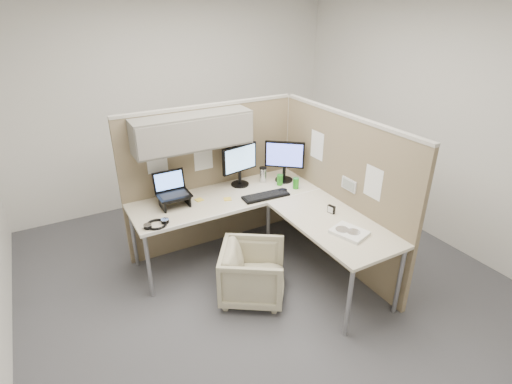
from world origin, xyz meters
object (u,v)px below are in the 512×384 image
office_chair (253,270)px  monitor_left (240,162)px  desk (264,211)px  keyboard (266,196)px

office_chair → monitor_left: monitor_left is taller
desk → keyboard: keyboard is taller
desk → keyboard: bearing=55.4°
office_chair → keyboard: keyboard is taller
desk → monitor_left: (0.03, 0.59, 0.32)m
desk → keyboard: (0.13, 0.18, 0.05)m
monitor_left → keyboard: bearing=-87.5°
monitor_left → keyboard: monitor_left is taller
office_chair → keyboard: (0.45, 0.53, 0.44)m
monitor_left → desk: bearing=-104.0°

